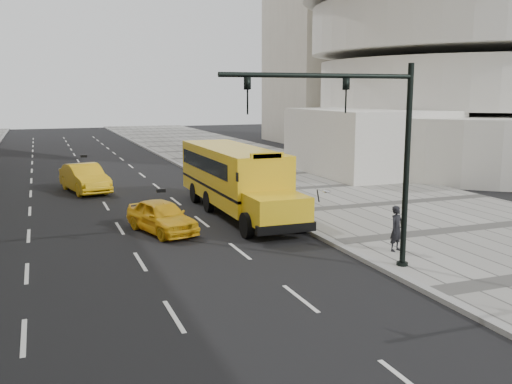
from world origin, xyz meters
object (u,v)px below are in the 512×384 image
object	(u,v)px
traffic_signal	(368,142)
taxi_near	(162,216)
pedestrian	(397,229)
school_bus	(234,174)
taxi_far	(85,178)

from	to	relation	value
traffic_signal	taxi_near	bearing A→B (deg)	121.93
taxi_near	pedestrian	world-z (taller)	pedestrian
school_bus	traffic_signal	distance (m)	10.67
pedestrian	taxi_near	bearing A→B (deg)	117.79
school_bus	taxi_far	world-z (taller)	school_bus
school_bus	pedestrian	xyz separation A→B (m)	(2.88, -8.91, -0.83)
traffic_signal	school_bus	bearing A→B (deg)	93.81
pedestrian	traffic_signal	world-z (taller)	traffic_signal
school_bus	taxi_near	distance (m)	5.04
school_bus	taxi_far	xyz separation A→B (m)	(-6.11, 7.99, -0.98)
taxi_near	pedestrian	bearing A→B (deg)	-57.87
taxi_near	traffic_signal	size ratio (longest dim) A/B	0.61
school_bus	traffic_signal	xyz separation A→B (m)	(0.69, -10.39, 2.33)
school_bus	traffic_signal	size ratio (longest dim) A/B	1.81
traffic_signal	pedestrian	bearing A→B (deg)	34.14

